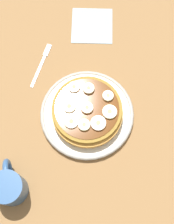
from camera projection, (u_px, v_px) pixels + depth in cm
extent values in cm
cube|color=olive|center=(87.00, 117.00, 82.95)|extent=(140.00, 140.00, 3.00)
cylinder|color=silver|center=(87.00, 114.00, 80.86)|extent=(22.55, 22.55, 1.41)
torus|color=#A19E96|center=(87.00, 114.00, 80.40)|extent=(22.86, 22.86, 0.99)
cylinder|color=tan|center=(88.00, 114.00, 79.49)|extent=(15.79, 15.79, 1.22)
cylinder|color=gold|center=(87.00, 113.00, 78.29)|extent=(16.81, 16.81, 1.22)
cylinder|color=olive|center=(87.00, 110.00, 77.24)|extent=(16.51, 16.51, 1.22)
cylinder|color=#592B0A|center=(87.00, 108.00, 76.66)|extent=(15.03, 15.03, 0.16)
cylinder|color=#FCE7BF|center=(85.00, 108.00, 76.26)|extent=(2.85, 2.85, 0.91)
cylinder|color=tan|center=(85.00, 108.00, 75.79)|extent=(0.80, 0.80, 0.08)
cylinder|color=#FDEBBF|center=(74.00, 87.00, 78.09)|extent=(2.84, 2.84, 0.68)
cylinder|color=tan|center=(74.00, 87.00, 77.73)|extent=(0.79, 0.79, 0.08)
cylinder|color=#F1EBC6|center=(89.00, 89.00, 77.83)|extent=(2.73, 2.73, 0.96)
cylinder|color=tan|center=(89.00, 88.00, 77.34)|extent=(0.76, 0.76, 0.08)
cylinder|color=#EDECBB|center=(110.00, 112.00, 76.03)|extent=(3.40, 3.40, 0.80)
cylinder|color=tan|center=(110.00, 111.00, 75.61)|extent=(0.95, 0.95, 0.08)
cylinder|color=beige|center=(69.00, 106.00, 76.55)|extent=(3.11, 3.11, 0.63)
cylinder|color=tan|center=(69.00, 106.00, 76.21)|extent=(0.87, 0.87, 0.08)
cylinder|color=#F0F4C0|center=(84.00, 125.00, 74.99)|extent=(2.80, 2.80, 0.86)
cylinder|color=tan|center=(84.00, 124.00, 74.55)|extent=(0.79, 0.79, 0.08)
cylinder|color=#F5E3B8|center=(71.00, 122.00, 75.38)|extent=(3.36, 3.36, 0.62)
cylinder|color=tan|center=(71.00, 121.00, 75.05)|extent=(0.94, 0.94, 0.08)
cylinder|color=#F4EDBF|center=(108.00, 96.00, 77.26)|extent=(2.61, 2.61, 0.90)
cylinder|color=tan|center=(108.00, 95.00, 76.79)|extent=(0.73, 0.73, 0.08)
cylinder|color=#FAE1C4|center=(98.00, 123.00, 75.17)|extent=(3.58, 3.58, 0.80)
cylinder|color=tan|center=(98.00, 123.00, 74.75)|extent=(1.00, 1.00, 0.08)
cylinder|color=#33598C|center=(9.00, 188.00, 71.94)|extent=(7.14, 7.14, 7.94)
cylinder|color=black|center=(6.00, 187.00, 68.93)|extent=(6.07, 6.07, 0.48)
torus|color=#33598C|center=(8.00, 171.00, 73.13)|extent=(5.73, 1.29, 5.73)
cube|color=#99B2BF|center=(92.00, 26.00, 89.65)|extent=(12.91, 12.91, 0.30)
cube|color=silver|center=(38.00, 71.00, 85.15)|extent=(8.69, 5.13, 0.50)
cube|color=silver|center=(47.00, 50.00, 87.13)|extent=(3.68, 2.77, 0.50)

